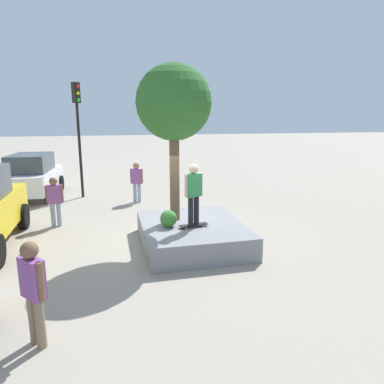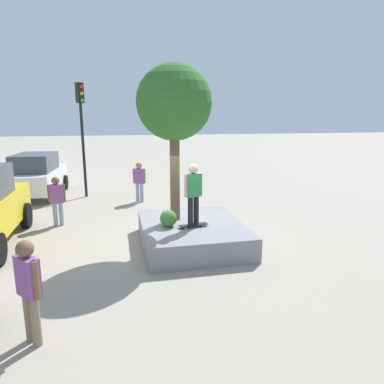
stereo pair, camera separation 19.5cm
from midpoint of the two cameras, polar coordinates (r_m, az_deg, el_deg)
The scene contains 11 objects.
ground_plane at distance 10.37m, azimuth -1.88°, elevation -7.81°, with size 120.00×120.00×0.00m, color #9E9384.
planter_ledge at distance 9.87m, azimuth 0.57°, elevation -6.91°, with size 3.34×2.79×0.63m, color gray.
plaza_tree at distance 9.73m, azimuth -2.37°, elevation 14.27°, with size 2.08×2.08×4.35m.
boxwood_shrub at distance 9.44m, azimuth -3.33°, elevation -4.37°, with size 0.46×0.46×0.46m, color #3D7A33.
skateboard at distance 9.42m, azimuth 0.81°, elevation -5.48°, with size 0.34×0.82×0.07m.
skateboarder at distance 9.17m, azimuth 0.82°, elevation 0.31°, with size 0.34×0.53×1.66m.
sedan_parked at distance 17.11m, azimuth -23.88°, elevation 2.61°, with size 4.31×2.19×1.96m.
traffic_light_corner at distance 16.05m, azimuth -17.39°, elevation 11.07°, with size 0.37×0.37×4.99m.
passerby_with_bag at distance 14.76m, azimuth -8.31°, elevation 2.10°, with size 0.37×0.53×1.69m.
pedestrian_crossing at distance 6.07m, azimuth -24.46°, elevation -13.82°, with size 0.49×0.45×1.74m.
bystander_watching at distance 12.20m, azimuth -20.95°, elevation -0.88°, with size 0.26×0.56×1.65m.
Camera 2 is at (-9.59, 1.68, 3.57)m, focal length 32.37 mm.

